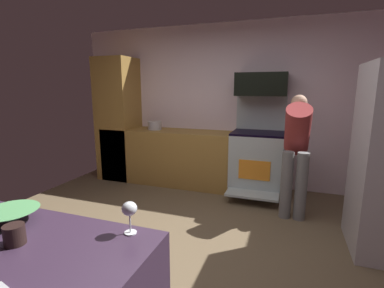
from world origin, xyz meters
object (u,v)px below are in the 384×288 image
at_px(microwave, 261,84).
at_px(stock_pot, 155,125).
at_px(wine_glass_mid, 129,210).
at_px(person_cook, 296,146).
at_px(mug_coffee, 14,235).
at_px(mixing_bowl_small, 11,216).
at_px(oven_range, 257,161).

bearing_deg(microwave, stock_pot, -177.35).
bearing_deg(stock_pot, wine_glass_mid, -65.14).
xyz_separation_m(microwave, stock_pot, (-1.73, -0.08, -0.68)).
height_order(person_cook, wine_glass_mid, person_cook).
bearing_deg(stock_pot, microwave, 2.65).
bearing_deg(mug_coffee, mixing_bowl_small, 144.88).
height_order(oven_range, mug_coffee, oven_range).
height_order(person_cook, stock_pot, person_cook).
bearing_deg(stock_pot, person_cook, -15.67).
bearing_deg(wine_glass_mid, stock_pot, 114.86).
bearing_deg(microwave, person_cook, -53.51).
relative_size(oven_range, microwave, 2.00).
xyz_separation_m(oven_range, person_cook, (0.53, -0.62, 0.38)).
bearing_deg(oven_range, person_cook, -49.61).
xyz_separation_m(person_cook, wine_glass_mid, (-0.79, -2.52, 0.13)).
xyz_separation_m(oven_range, wine_glass_mid, (-0.26, -3.14, 0.51)).
distance_m(microwave, mug_coffee, 3.63).
distance_m(microwave, wine_glass_mid, 3.30).
xyz_separation_m(microwave, mug_coffee, (-0.70, -3.49, -0.70)).
distance_m(wine_glass_mid, mug_coffee, 0.51).
distance_m(oven_range, microwave, 1.14).
xyz_separation_m(microwave, wine_glass_mid, (-0.26, -3.23, -0.63)).
bearing_deg(person_cook, stock_pot, 164.33).
relative_size(person_cook, mixing_bowl_small, 5.41).
bearing_deg(microwave, oven_range, -90.00).
bearing_deg(person_cook, microwave, 126.49).
distance_m(oven_range, mug_coffee, 3.50).
bearing_deg(person_cook, mug_coffee, -113.90).
distance_m(mixing_bowl_small, wine_glass_mid, 0.67).
bearing_deg(microwave, mixing_bowl_small, -105.35).
xyz_separation_m(mug_coffee, stock_pot, (-1.02, 3.41, 0.02)).
bearing_deg(mixing_bowl_small, mug_coffee, -35.12).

